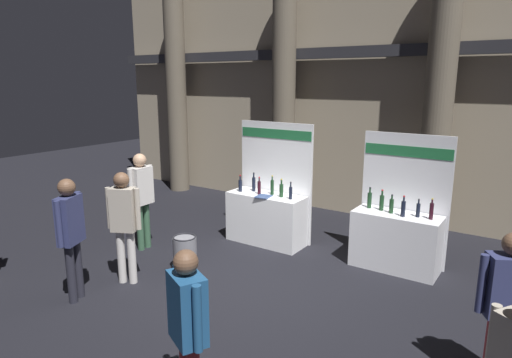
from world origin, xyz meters
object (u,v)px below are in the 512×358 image
Objects in this scene: visitor_6 at (124,218)px; visitor_0 at (507,297)px; visitor_9 at (71,229)px; trash_bin at (185,254)px; exhibitor_booth_0 at (267,213)px; exhibitor_booth_1 at (397,235)px; visitor_8 at (141,192)px; visitor_5 at (188,321)px.

visitor_0 is at bearing -20.30° from visitor_6.
trash_bin is at bearing 134.69° from visitor_9.
visitor_9 is (-1.03, -3.53, 0.49)m from exhibitor_booth_0.
visitor_6 is at bearing 156.55° from visitor_0.
exhibitor_booth_1 is 4.60m from visitor_8.
exhibitor_booth_1 reaches higher than visitor_9.
visitor_5 reaches higher than trash_bin.
exhibitor_booth_0 reaches higher than visitor_6.
trash_bin is (-0.41, -1.91, -0.29)m from exhibitor_booth_0.
exhibitor_booth_1 is 5.13m from visitor_9.
visitor_0 is at bearing -3.69° from trash_bin.
exhibitor_booth_1 is 1.34× the size of visitor_0.
trash_bin is 0.36× the size of visitor_5.
exhibitor_booth_0 is 4.75m from visitor_5.
visitor_5 is at bearing 50.74° from visitor_9.
exhibitor_booth_1 reaches higher than visitor_0.
visitor_5 is at bearing -96.83° from exhibitor_booth_1.
visitor_6 is 1.45m from visitor_8.
exhibitor_booth_1 is 1.25× the size of visitor_9.
exhibitor_booth_0 is 4.82m from visitor_0.
visitor_0 is 1.00× the size of visitor_5.
exhibitor_booth_0 is 1.03× the size of exhibitor_booth_1.
visitor_8 is at bearing 101.67° from visitor_6.
visitor_6 is 0.99× the size of visitor_9.
visitor_8 reaches higher than visitor_0.
trash_bin is at bearing -102.02° from exhibitor_booth_0.
exhibitor_booth_0 is 1.29× the size of visitor_9.
visitor_9 reaches higher than trash_bin.
visitor_9 is at bearing -106.27° from exhibitor_booth_0.
visitor_0 is at bearing 79.79° from visitor_9.
exhibitor_booth_0 reaches higher than trash_bin.
visitor_5 is 0.93× the size of visitor_8.
visitor_8 is at bearing -10.19° from visitor_5.
exhibitor_booth_1 is at bearing -70.43° from visitor_5.
exhibitor_booth_0 is at bearing -175.59° from exhibitor_booth_1.
visitor_6 is at bearing -3.25° from visitor_5.
visitor_8 is (-1.34, 0.31, 0.80)m from trash_bin.
visitor_5 is at bearing -66.03° from exhibitor_booth_0.
exhibitor_booth_1 is 3.74× the size of trash_bin.
exhibitor_booth_1 is 1.24× the size of visitor_8.
exhibitor_booth_1 is at bearing 15.18° from visitor_6.
trash_bin is 0.34× the size of visitor_6.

